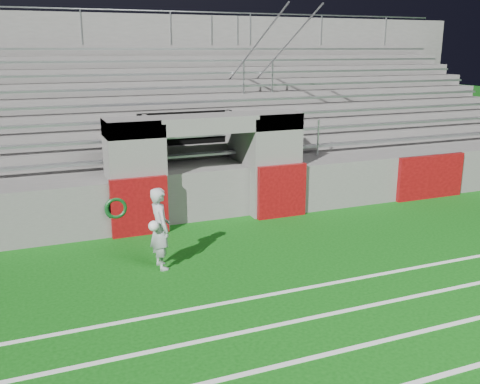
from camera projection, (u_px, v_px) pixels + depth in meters
name	position (u px, v px, depth m)	size (l,w,h in m)	color
ground	(265.00, 270.00, 10.31)	(90.00, 90.00, 0.00)	#0D4F0E
stadium_structure	(162.00, 134.00, 17.06)	(26.00, 8.48, 5.42)	#605E5B
goalkeeper_with_ball	(160.00, 228.00, 10.24)	(0.49, 0.62, 1.61)	#A2A7AB
hose_coil	(116.00, 208.00, 11.90)	(0.51, 0.14, 0.54)	#0D4116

